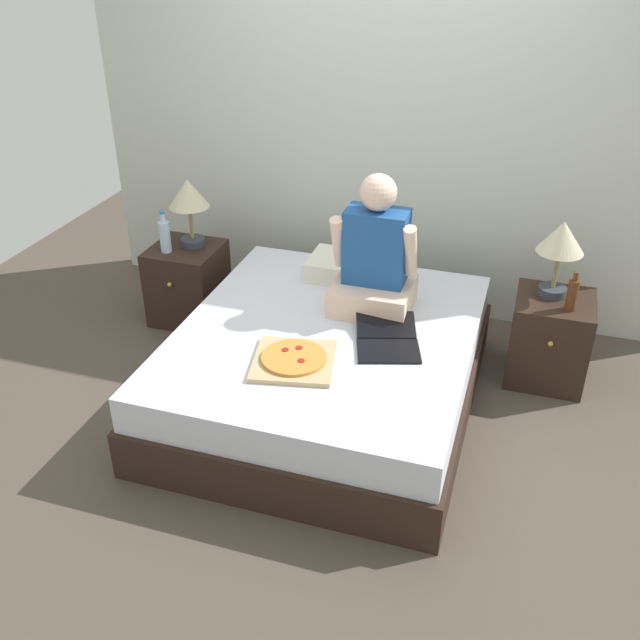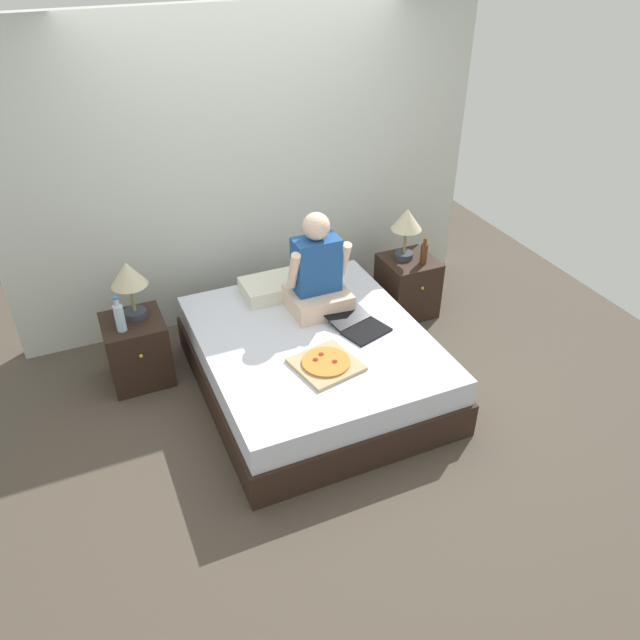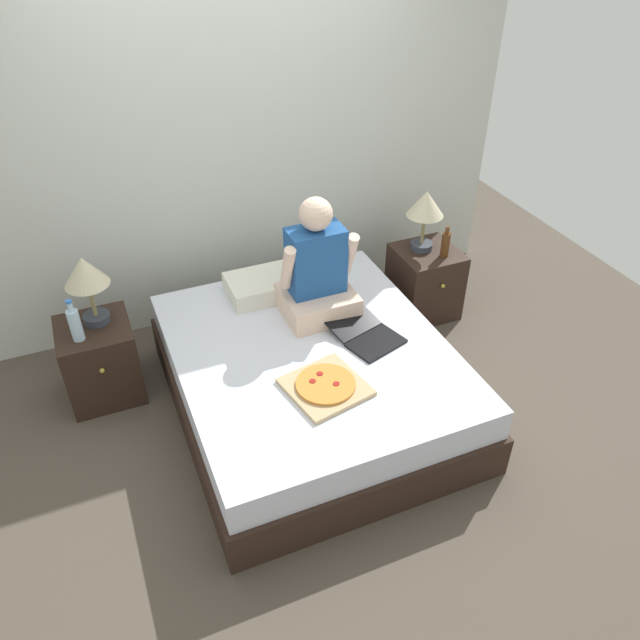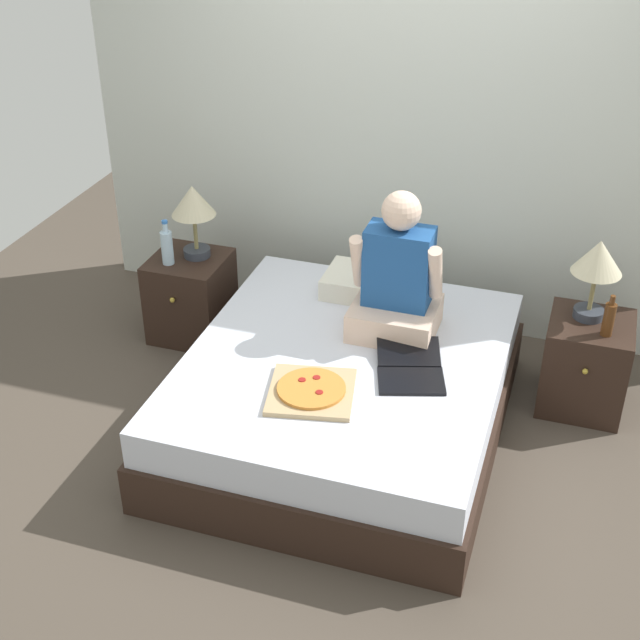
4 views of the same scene
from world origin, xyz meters
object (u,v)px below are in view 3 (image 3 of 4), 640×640
at_px(beer_bottle, 445,244).
at_px(pizza_box, 326,386).
at_px(lamp_on_right_nightstand, 425,208).
at_px(person_seated, 317,273).
at_px(water_bottle, 75,324).
at_px(lamp_on_left_nightstand, 86,276).
at_px(nightstand_right, 424,282).
at_px(bed, 311,378).
at_px(nightstand_left, 101,360).
at_px(laptop, 368,336).

xyz_separation_m(beer_bottle, pizza_box, (-1.30, -0.89, -0.13)).
relative_size(lamp_on_right_nightstand, person_seated, 0.58).
xyz_separation_m(water_bottle, lamp_on_right_nightstand, (2.39, 0.14, 0.22)).
height_order(lamp_on_left_nightstand, pizza_box, lamp_on_left_nightstand).
bearing_deg(beer_bottle, nightstand_right, 125.01).
xyz_separation_m(bed, pizza_box, (-0.06, -0.36, 0.26)).
height_order(water_bottle, lamp_on_right_nightstand, lamp_on_right_nightstand).
relative_size(lamp_on_left_nightstand, beer_bottle, 1.96).
relative_size(bed, water_bottle, 6.79).
bearing_deg(lamp_on_left_nightstand, pizza_box, -44.15).
bearing_deg(nightstand_left, laptop, -24.27).
distance_m(nightstand_right, lamp_on_right_nightstand, 0.59).
bearing_deg(nightstand_left, lamp_on_right_nightstand, 1.24).
xyz_separation_m(bed, beer_bottle, (1.24, 0.53, 0.39)).
relative_size(water_bottle, pizza_box, 0.59).
distance_m(bed, person_seated, 0.64).
xyz_separation_m(nightstand_right, laptop, (-0.82, -0.69, 0.23)).
bearing_deg(lamp_on_left_nightstand, person_seated, -15.12).
distance_m(water_bottle, pizza_box, 1.50).
bearing_deg(water_bottle, bed, -23.43).
height_order(water_bottle, laptop, water_bottle).
height_order(bed, pizza_box, pizza_box).
bearing_deg(nightstand_left, bed, -28.36).
xyz_separation_m(bed, lamp_on_right_nightstand, (1.14, 0.68, 0.62)).
distance_m(nightstand_right, beer_bottle, 0.38).
bearing_deg(nightstand_left, person_seated, -12.68).
bearing_deg(bed, laptop, -8.74).
height_order(nightstand_right, pizza_box, nightstand_right).
height_order(lamp_on_left_nightstand, laptop, lamp_on_left_nightstand).
bearing_deg(laptop, bed, 171.26).
distance_m(water_bottle, nightstand_right, 2.45).
bearing_deg(pizza_box, water_bottle, 142.93).
xyz_separation_m(bed, person_seated, (0.18, 0.33, 0.52)).
distance_m(person_seated, pizza_box, 0.77).
distance_m(nightstand_left, pizza_box, 1.50).
relative_size(nightstand_left, lamp_on_left_nightstand, 1.16).
xyz_separation_m(bed, laptop, (0.35, -0.05, 0.26)).
xyz_separation_m(nightstand_right, pizza_box, (-1.23, -0.99, 0.23)).
relative_size(water_bottle, beer_bottle, 1.20).
distance_m(beer_bottle, pizza_box, 1.58).
xyz_separation_m(lamp_on_left_nightstand, water_bottle, (-0.12, -0.14, -0.22)).
height_order(water_bottle, nightstand_right, water_bottle).
xyz_separation_m(lamp_on_right_nightstand, pizza_box, (-1.20, -1.04, -0.36)).
bearing_deg(bed, pizza_box, -99.37).
bearing_deg(lamp_on_right_nightstand, person_seated, -159.89).
distance_m(lamp_on_right_nightstand, person_seated, 1.03).
distance_m(water_bottle, person_seated, 1.45).
distance_m(bed, beer_bottle, 1.40).
xyz_separation_m(nightstand_left, person_seated, (1.35, -0.30, 0.49)).
bearing_deg(water_bottle, laptop, -20.41).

